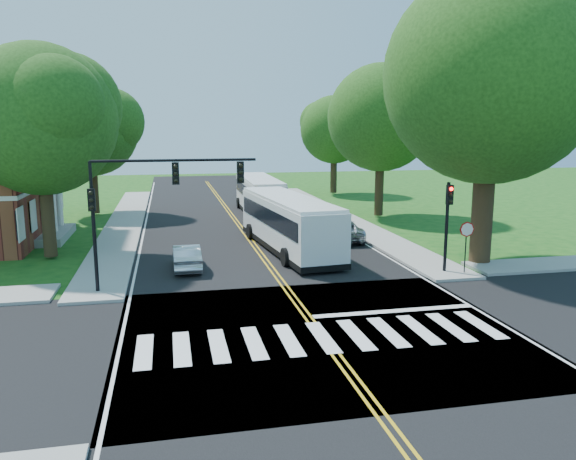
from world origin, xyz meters
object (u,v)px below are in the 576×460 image
object	(u,v)px
signal_nw	(149,193)
hatchback	(187,257)
bus_lead	(288,222)
suv	(342,230)
signal_ne	(448,215)
dark_sedan	(329,226)
bus_follow	(259,195)

from	to	relation	value
signal_nw	hatchback	distance (m)	5.45
bus_lead	suv	bearing A→B (deg)	-156.80
suv	bus_lead	bearing A→B (deg)	34.84
signal_ne	hatchback	distance (m)	13.18
signal_ne	dark_sedan	distance (m)	11.84
bus_lead	dark_sedan	bearing A→B (deg)	-136.73
dark_sedan	hatchback	bearing A→B (deg)	28.43
signal_ne	hatchback	bearing A→B (deg)	163.74
signal_ne	suv	distance (m)	9.74
hatchback	dark_sedan	distance (m)	12.44
bus_lead	dark_sedan	world-z (taller)	bus_lead
bus_lead	hatchback	xyz separation A→B (m)	(-6.02, -3.32, -1.02)
signal_nw	bus_lead	xyz separation A→B (m)	(7.62, 6.96, -2.70)
signal_ne	bus_follow	bearing A→B (deg)	105.68
bus_lead	suv	distance (m)	4.65
bus_lead	bus_follow	bearing A→B (deg)	-97.88
bus_follow	hatchback	bearing A→B (deg)	70.02
signal_ne	hatchback	xyz separation A→B (m)	(-12.45, 3.63, -2.31)
signal_nw	dark_sedan	distance (m)	16.50
signal_ne	bus_lead	xyz separation A→B (m)	(-6.43, 6.95, -1.29)
signal_nw	signal_ne	world-z (taller)	signal_nw
bus_lead	signal_ne	bearing A→B (deg)	127.12
bus_lead	hatchback	size ratio (longest dim) A/B	3.20
signal_nw	dark_sedan	bearing A→B (deg)	44.74
bus_follow	signal_ne	bearing A→B (deg)	106.44
signal_ne	dark_sedan	bearing A→B (deg)	103.23
signal_nw	dark_sedan	size ratio (longest dim) A/B	1.86
hatchback	bus_follow	bearing A→B (deg)	-111.85
signal_nw	bus_lead	size ratio (longest dim) A/B	0.58
bus_lead	dark_sedan	size ratio (longest dim) A/B	3.22
hatchback	dark_sedan	size ratio (longest dim) A/B	1.01
suv	dark_sedan	world-z (taller)	suv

